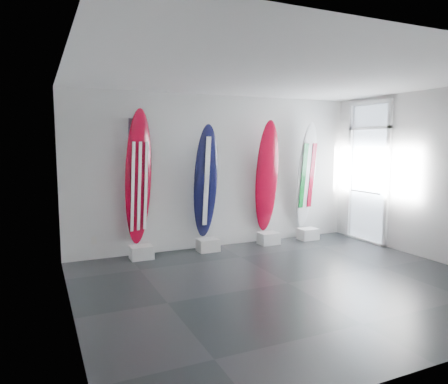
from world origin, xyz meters
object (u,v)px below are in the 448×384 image
surfboard_navy (206,182)px  surfboard_swiss (267,177)px  surfboard_usa (138,178)px  surfboard_italy (307,176)px

surfboard_navy → surfboard_swiss: bearing=-4.4°
surfboard_usa → surfboard_navy: bearing=-21.5°
surfboard_navy → surfboard_italy: surfboard_italy is taller
surfboard_italy → surfboard_swiss: bearing=170.8°
surfboard_navy → surfboard_swiss: size_ratio=0.96×
surfboard_swiss → surfboard_italy: 0.98m
surfboard_usa → surfboard_italy: 3.62m
surfboard_usa → surfboard_italy: bearing=-21.5°
surfboard_usa → surfboard_italy: surfboard_usa is taller
surfboard_navy → surfboard_swiss: surfboard_swiss is taller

